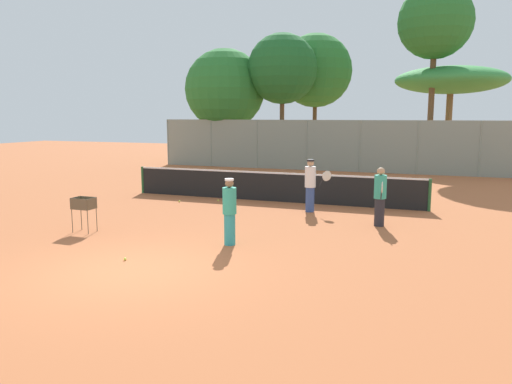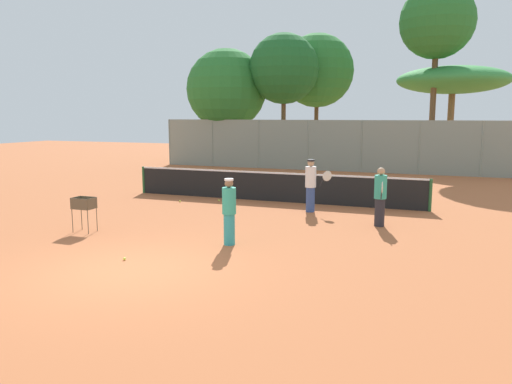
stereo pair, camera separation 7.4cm
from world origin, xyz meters
TOP-DOWN VIEW (x-y plane):
  - ground_plane at (0.00, 0.00)m, footprint 80.00×80.00m
  - tennis_net at (0.00, 8.81)m, footprint 11.01×0.10m
  - back_fence at (-0.00, 19.38)m, footprint 21.09×0.08m
  - tree_0 at (-7.21, 20.88)m, footprint 4.99×4.99m
  - tree_1 at (-3.52, 21.08)m, footprint 4.20×4.20m
  - tree_2 at (-2.20, 23.94)m, footprint 4.68×4.68m
  - tree_3 at (4.99, 22.14)m, footprint 4.10×4.10m
  - tree_4 at (5.97, 24.23)m, footprint 6.48×6.48m
  - player_white_outfit at (4.20, 6.01)m, footprint 0.35×0.89m
  - player_red_cap at (1.83, 7.38)m, footprint 0.91×0.35m
  - player_yellow_shirt at (1.06, 2.64)m, footprint 0.43×0.85m
  - ball_cart at (-3.13, 2.48)m, footprint 0.56×0.41m
  - tennis_ball_1 at (-1.80, 8.12)m, footprint 0.07×0.07m
  - tennis_ball_2 at (-3.03, 7.45)m, footprint 0.07×0.07m
  - tennis_ball_3 at (-0.53, 0.61)m, footprint 0.07×0.07m

SIDE VIEW (x-z plane):
  - ground_plane at x=0.00m, z-range 0.00..0.00m
  - tennis_ball_1 at x=-1.80m, z-range 0.00..0.07m
  - tennis_ball_2 at x=-3.03m, z-range 0.00..0.07m
  - tennis_ball_3 at x=-0.53m, z-range 0.00..0.07m
  - tennis_net at x=0.00m, z-range 0.02..1.09m
  - ball_cart at x=-3.13m, z-range 0.24..1.17m
  - player_yellow_shirt at x=1.06m, z-range 0.03..1.65m
  - player_white_outfit at x=4.20m, z-range 0.02..1.69m
  - player_red_cap at x=1.83m, z-range 0.03..1.74m
  - back_fence at x=0.00m, z-range 0.00..2.84m
  - tree_0 at x=-7.21m, z-range 1.09..8.28m
  - tree_4 at x=5.97m, z-range 2.15..8.11m
  - tree_1 at x=-3.52m, z-range 1.86..9.81m
  - tree_2 at x=-2.20m, z-range 1.78..10.06m
  - tree_3 at x=4.99m, z-range 3.04..13.32m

